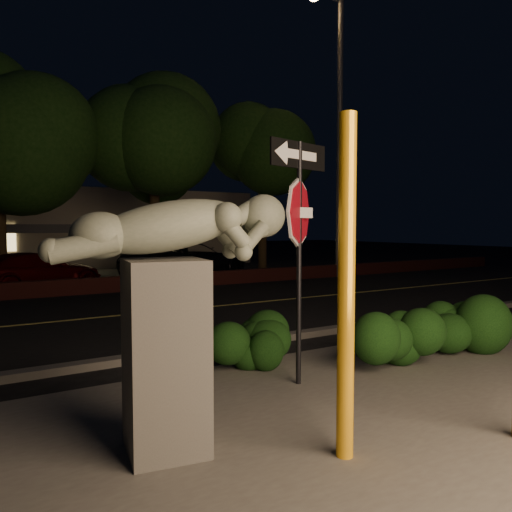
{
  "coord_description": "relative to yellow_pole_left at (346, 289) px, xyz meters",
  "views": [
    {
      "loc": [
        -4.05,
        -4.57,
        2.12
      ],
      "look_at": [
        0.54,
        2.73,
        1.6
      ],
      "focal_mm": 35.0,
      "sensor_mm": 36.0,
      "label": 1
    }
  ],
  "objects": [
    {
      "name": "tree_far_d",
      "position": [
        8.5,
        14.54,
        3.86
      ],
      "size": [
        4.4,
        4.4,
        7.42
      ],
      "color": "black",
      "rests_on": "ground"
    },
    {
      "name": "ground",
      "position": [
        1.0,
        11.24,
        -1.56
      ],
      "size": [
        90.0,
        90.0,
        0.0
      ],
      "primitive_type": "plane",
      "color": "black",
      "rests_on": "ground"
    },
    {
      "name": "hedge_center",
      "position": [
        0.99,
        2.91,
        -1.09
      ],
      "size": [
        1.98,
        1.52,
        0.93
      ],
      "primitive_type": "ellipsoid",
      "rotation": [
        0.0,
        0.0,
        -0.44
      ],
      "color": "black",
      "rests_on": "ground"
    },
    {
      "name": "yellow_pole_left",
      "position": [
        0.0,
        0.0,
        0.0
      ],
      "size": [
        0.16,
        0.16,
        3.12
      ],
      "primitive_type": "cylinder",
      "color": "#FFAF19",
      "rests_on": "ground"
    },
    {
      "name": "streetlight",
      "position": [
        10.63,
        12.4,
        5.23
      ],
      "size": [
        1.72,
        0.5,
        11.4
      ],
      "rotation": [
        0.0,
        0.0,
        -0.03
      ],
      "color": "#525358",
      "rests_on": "ground"
    },
    {
      "name": "parking_lot",
      "position": [
        1.0,
        18.24,
        -1.55
      ],
      "size": [
        40.0,
        12.0,
        0.01
      ],
      "primitive_type": "cube",
      "color": "black",
      "rests_on": "ground"
    },
    {
      "name": "curb",
      "position": [
        1.0,
        4.14,
        -1.5
      ],
      "size": [
        80.0,
        0.25,
        0.12
      ],
      "primitive_type": "cube",
      "color": "#4C4944",
      "rests_on": "ground"
    },
    {
      "name": "building",
      "position": [
        1.0,
        26.23,
        0.44
      ],
      "size": [
        22.0,
        10.2,
        4.0
      ],
      "color": "#746B5D",
      "rests_on": "ground"
    },
    {
      "name": "sculpture",
      "position": [
        -1.29,
        0.96,
        -0.06
      ],
      "size": [
        2.28,
        0.95,
        2.43
      ],
      "rotation": [
        0.0,
        0.0,
        -0.17
      ],
      "color": "#4C4944",
      "rests_on": "ground"
    },
    {
      "name": "patio",
      "position": [
        1.0,
        0.24,
        -1.55
      ],
      "size": [
        14.0,
        6.0,
        0.02
      ],
      "primitive_type": "cube",
      "color": "#4C4944",
      "rests_on": "ground"
    },
    {
      "name": "hedge_far_right",
      "position": [
        4.26,
        1.9,
        -1.0
      ],
      "size": [
        1.79,
        1.35,
        1.11
      ],
      "primitive_type": "ellipsoid",
      "rotation": [
        0.0,
        0.0,
        -0.24
      ],
      "color": "black",
      "rests_on": "ground"
    },
    {
      "name": "parked_car_dark",
      "position": [
        5.16,
        14.88,
        -0.8
      ],
      "size": [
        5.98,
        4.35,
        1.51
      ],
      "primitive_type": "imported",
      "rotation": [
        0.0,
        0.0,
        1.95
      ],
      "color": "black",
      "rests_on": "ground"
    },
    {
      "name": "road",
      "position": [
        1.0,
        8.24,
        -1.55
      ],
      "size": [
        80.0,
        8.0,
        0.01
      ],
      "primitive_type": "cube",
      "color": "black",
      "rests_on": "ground"
    },
    {
      "name": "parked_car_darkred",
      "position": [
        -0.46,
        14.38,
        -0.93
      ],
      "size": [
        4.65,
        2.99,
        1.25
      ],
      "primitive_type": "imported",
      "rotation": [
        0.0,
        0.0,
        1.88
      ],
      "color": "#460506",
      "rests_on": "ground"
    },
    {
      "name": "signpost",
      "position": [
        0.91,
        1.91,
        0.73
      ],
      "size": [
        1.07,
        0.29,
        3.21
      ],
      "rotation": [
        0.0,
        0.0,
        0.24
      ],
      "color": "black",
      "rests_on": "ground"
    },
    {
      "name": "tree_far_c",
      "position": [
        3.5,
        14.04,
        4.1
      ],
      "size": [
        4.8,
        4.8,
        7.84
      ],
      "color": "black",
      "rests_on": "ground"
    },
    {
      "name": "lane_marking",
      "position": [
        1.0,
        8.24,
        -1.54
      ],
      "size": [
        80.0,
        0.12,
        0.0
      ],
      "primitive_type": "cube",
      "color": "#CBB951",
      "rests_on": "road"
    },
    {
      "name": "hedge_right",
      "position": [
        2.61,
        1.8,
        -1.07
      ],
      "size": [
        1.61,
        1.02,
        0.99
      ],
      "primitive_type": "ellipsoid",
      "rotation": [
        0.0,
        0.0,
        -0.14
      ],
      "color": "black",
      "rests_on": "ground"
    },
    {
      "name": "brick_wall",
      "position": [
        1.0,
        12.54,
        -1.31
      ],
      "size": [
        40.0,
        0.35,
        0.5
      ],
      "primitive_type": "cube",
      "color": "#491A17",
      "rests_on": "ground"
    }
  ]
}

